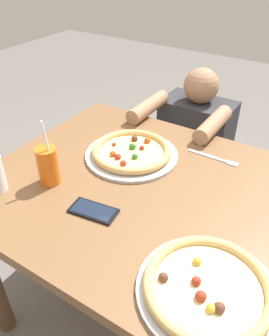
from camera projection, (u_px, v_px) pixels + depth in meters
ground_plane at (142, 312)px, 1.60m from camera, size 8.00×8.00×0.00m
dining_table at (144, 211)px, 1.23m from camera, size 1.12×0.92×0.75m
pizza_near at (207, 288)px, 0.82m from camera, size 0.35×0.35×0.04m
pizza_far at (132, 152)px, 1.31m from camera, size 0.36×0.36×0.04m
drink_cup_colored at (48, 165)px, 1.15m from camera, size 0.07×0.07×0.24m
fork at (215, 158)px, 1.31m from camera, size 0.20×0.02×0.00m
cell_phone at (93, 211)px, 1.06m from camera, size 0.16×0.09×0.01m
diner_seated at (192, 158)px, 1.90m from camera, size 0.40×0.51×0.93m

